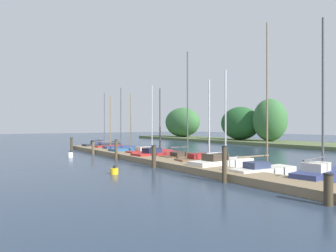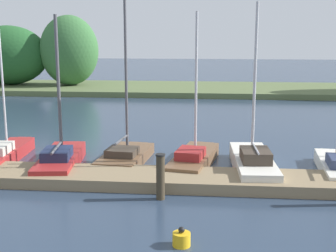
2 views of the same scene
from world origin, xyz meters
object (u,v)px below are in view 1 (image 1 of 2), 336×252
object	(u,v)px
sailboat_8	(223,163)
mooring_piling_4	(224,164)
mooring_piling_0	(72,144)
sailboat_2	(120,148)
sailboat_6	(186,156)
sailboat_4	(150,152)
mooring_piling_5	(328,189)
mooring_piling_3	(154,157)
sailboat_3	(130,151)
sailboat_10	(321,173)
sailboat_0	(103,145)
channel_buoy_0	(114,171)
channel_buoy_1	(70,155)
sailboat_5	(158,154)
sailboat_9	(265,169)
mooring_piling_1	(93,147)
sailboat_1	(110,147)
mooring_piling_2	(116,149)

from	to	relation	value
sailboat_8	mooring_piling_4	xyz separation A→B (m)	(2.78, -2.72, 0.43)
sailboat_8	mooring_piling_0	bearing A→B (deg)	95.89
sailboat_2	mooring_piling_0	xyz separation A→B (m)	(-4.73, -3.12, 0.29)
sailboat_6	mooring_piling_4	bearing A→B (deg)	-110.13
sailboat_4	mooring_piling_5	distance (m)	16.50
mooring_piling_3	sailboat_3	bearing A→B (deg)	161.92
sailboat_6	sailboat_10	xyz separation A→B (m)	(9.54, 0.01, 0.07)
sailboat_0	sailboat_8	bearing A→B (deg)	-100.45
mooring_piling_5	channel_buoy_0	bearing A→B (deg)	-162.54
sailboat_10	mooring_piling_3	size ratio (longest dim) A/B	5.46
sailboat_2	channel_buoy_1	world-z (taller)	sailboat_2
sailboat_5	channel_buoy_0	xyz separation A→B (m)	(4.57, -5.56, -0.19)
sailboat_6	sailboat_9	size ratio (longest dim) A/B	1.02
sailboat_9	sailboat_3	bearing A→B (deg)	95.62
sailboat_6	channel_buoy_1	distance (m)	9.01
mooring_piling_1	mooring_piling_5	world-z (taller)	mooring_piling_1
sailboat_8	mooring_piling_3	bearing A→B (deg)	132.55
sailboat_8	channel_buoy_0	xyz separation A→B (m)	(-2.01, -5.65, -0.21)
sailboat_10	mooring_piling_0	bearing A→B (deg)	90.23
mooring_piling_1	sailboat_0	bearing A→B (deg)	150.00
sailboat_0	mooring_piling_4	world-z (taller)	sailboat_0
sailboat_4	mooring_piling_0	distance (m)	10.27
sailboat_1	mooring_piling_5	distance (m)	23.34
sailboat_5	sailboat_3	bearing A→B (deg)	83.28
mooring_piling_4	channel_buoy_0	xyz separation A→B (m)	(-4.79, -2.94, -0.64)
sailboat_8	mooring_piling_5	distance (m)	7.75
sailboat_10	sailboat_8	bearing A→B (deg)	90.66
sailboat_9	mooring_piling_2	world-z (taller)	sailboat_9
sailboat_8	sailboat_1	bearing A→B (deg)	86.66
sailboat_1	sailboat_2	distance (m)	2.08
sailboat_10	mooring_piling_4	xyz separation A→B (m)	(-2.31, -3.54, 0.39)
sailboat_2	mooring_piling_3	bearing A→B (deg)	-104.93
mooring_piling_4	sailboat_10	bearing A→B (deg)	56.83
sailboat_9	sailboat_0	bearing A→B (deg)	93.81
sailboat_5	mooring_piling_5	size ratio (longest dim) A/B	5.22
channel_buoy_0	mooring_piling_4	bearing A→B (deg)	31.50
mooring_piling_1	mooring_piling_3	distance (m)	10.20
sailboat_3	mooring_piling_5	bearing A→B (deg)	-103.67
sailboat_0	channel_buoy_1	distance (m)	9.02
mooring_piling_1	mooring_piling_2	world-z (taller)	mooring_piling_2
channel_buoy_1	mooring_piling_0	bearing A→B (deg)	162.57
sailboat_4	channel_buoy_1	xyz separation A→B (m)	(-2.31, -5.76, -0.10)
sailboat_2	sailboat_5	size ratio (longest dim) A/B	1.16
mooring_piling_3	mooring_piling_4	bearing A→B (deg)	1.08
sailboat_5	sailboat_6	size ratio (longest dim) A/B	0.68
mooring_piling_2	sailboat_1	bearing A→B (deg)	159.70
sailboat_4	sailboat_5	bearing A→B (deg)	-110.99
sailboat_4	mooring_piling_1	distance (m)	5.25
mooring_piling_4	channel_buoy_1	world-z (taller)	mooring_piling_4
channel_buoy_1	sailboat_9	bearing A→B (deg)	20.26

